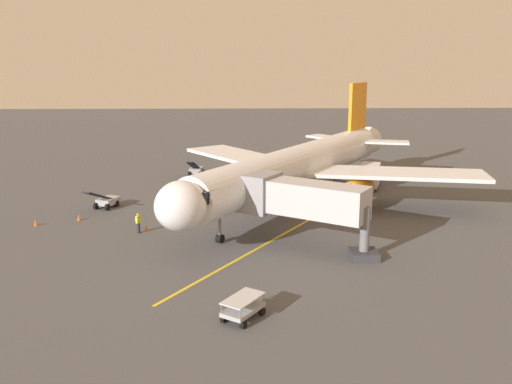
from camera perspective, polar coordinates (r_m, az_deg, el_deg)
name	(u,v)px	position (r m, az deg, el deg)	size (l,w,h in m)	color
ground_plane	(308,198)	(57.66, 5.40, -0.63)	(220.00, 220.00, 0.00)	#4C4C4F
apron_lead_in_line	(305,222)	(49.01, 5.08, -3.17)	(0.24, 40.00, 0.01)	yellow
airplane	(300,165)	(54.11, 4.56, 2.79)	(30.55, 35.66, 11.50)	white
jet_bridge	(296,199)	(41.96, 4.15, -0.70)	(10.60, 8.09, 5.40)	#B7B7BC
ground_crew_marshaller	(138,223)	(46.70, -12.16, -3.16)	(0.45, 0.47, 1.71)	#23232D
belt_loader_near_nose	(196,170)	(69.07, -6.26, 2.33)	(1.90, 4.71, 2.32)	#9E9EA3
belt_loader_portside	(107,201)	(55.45, -15.30, -0.87)	(2.81, 4.70, 2.32)	#9E9EA3
baggage_cart_starboard_side	(243,308)	(31.14, -1.35, -11.96)	(2.62, 2.94, 1.27)	#9E9EA3
box_truck_rear_apron	(370,176)	(63.06, 11.79, 1.66)	(3.27, 4.98, 2.62)	white
safety_cone_nose_left	(79,217)	(51.92, -17.96, -2.53)	(0.32, 0.32, 0.55)	#F2590F
safety_cone_nose_right	(146,228)	(47.28, -11.35, -3.68)	(0.32, 0.32, 0.55)	#F2590F
safety_cone_wing_port	(36,223)	(51.55, -21.96, -2.98)	(0.32, 0.32, 0.55)	#F2590F
safety_cone_wing_starboard	(203,215)	(50.49, -5.58, -2.36)	(0.32, 0.32, 0.55)	#F2590F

